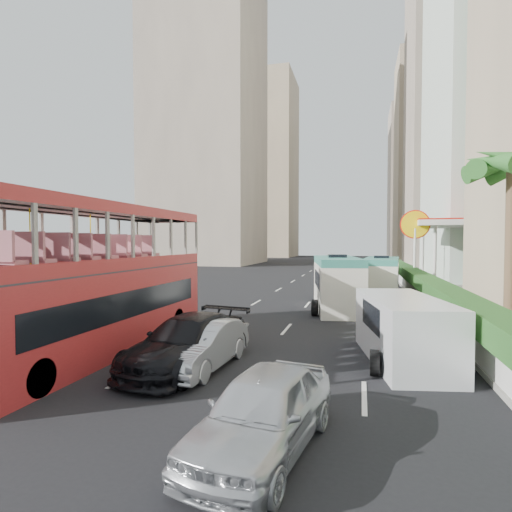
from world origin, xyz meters
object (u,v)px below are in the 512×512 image
(van_asset, at_px, (341,298))
(palm_tree, at_px, (510,253))
(car_silver_lane_a, at_px, (202,368))
(minibus_far, at_px, (381,279))
(panel_van_near, at_px, (403,330))
(shell_station, at_px, (455,255))
(panel_van_far, at_px, (378,279))
(minibus_near, at_px, (337,284))
(double_decker_bus, at_px, (101,278))
(car_silver_lane_b, at_px, (264,450))
(car_black, at_px, (188,367))

(van_asset, relative_size, palm_tree, 0.84)
(car_silver_lane_a, bearing_deg, minibus_far, 73.93)
(panel_van_near, distance_m, shell_station, 22.53)
(car_silver_lane_a, relative_size, panel_van_far, 0.82)
(car_silver_lane_a, height_order, van_asset, van_asset)
(minibus_near, height_order, shell_station, shell_station)
(double_decker_bus, relative_size, car_silver_lane_b, 2.58)
(car_silver_lane_a, height_order, minibus_near, minibus_near)
(minibus_far, bearing_deg, shell_station, 57.67)
(panel_van_far, bearing_deg, double_decker_bus, -117.08)
(car_silver_lane_b, bearing_deg, car_silver_lane_a, 134.81)
(car_silver_lane_a, xyz_separation_m, shell_station, (11.89, 23.89, 2.75))
(van_asset, bearing_deg, palm_tree, -50.67)
(double_decker_bus, height_order, panel_van_far, double_decker_bus)
(van_asset, xyz_separation_m, minibus_far, (2.56, -0.20, 1.37))
(palm_tree, xyz_separation_m, shell_station, (2.20, 19.00, -0.63))
(shell_station, bearing_deg, van_asset, -138.66)
(panel_van_near, relative_size, palm_tree, 0.79)
(car_silver_lane_a, xyz_separation_m, minibus_near, (3.31, 11.57, 1.46))
(panel_van_far, height_order, palm_tree, palm_tree)
(minibus_near, relative_size, shell_station, 0.82)
(minibus_near, distance_m, panel_van_far, 8.42)
(car_black, bearing_deg, minibus_near, 80.57)
(double_decker_bus, height_order, van_asset, double_decker_bus)
(car_black, height_order, panel_van_near, panel_van_near)
(minibus_near, bearing_deg, palm_tree, -55.70)
(car_silver_lane_b, xyz_separation_m, minibus_far, (3.00, 20.27, 1.37))
(shell_station, bearing_deg, double_decker_bus, -124.82)
(car_silver_lane_b, bearing_deg, van_asset, 98.38)
(car_black, distance_m, van_asset, 16.82)
(palm_tree, bearing_deg, double_decker_bus, -163.84)
(car_silver_lane_a, relative_size, shell_station, 0.53)
(double_decker_bus, relative_size, car_black, 2.09)
(van_asset, xyz_separation_m, minibus_near, (-0.02, -4.79, 1.46))
(double_decker_bus, height_order, car_silver_lane_b, double_decker_bus)
(double_decker_bus, bearing_deg, car_black, -14.01)
(minibus_near, height_order, panel_van_near, minibus_near)
(double_decker_bus, height_order, car_black, double_decker_bus)
(double_decker_bus, distance_m, minibus_far, 18.29)
(van_asset, height_order, minibus_far, minibus_far)
(panel_van_far, bearing_deg, minibus_far, -87.72)
(double_decker_bus, distance_m, car_silver_lane_a, 4.91)
(car_black, bearing_deg, car_silver_lane_b, -42.27)
(car_silver_lane_b, distance_m, panel_van_far, 23.92)
(double_decker_bus, relative_size, panel_van_near, 2.17)
(double_decker_bus, bearing_deg, minibus_far, 56.76)
(panel_van_near, relative_size, shell_station, 0.63)
(double_decker_bus, height_order, minibus_far, double_decker_bus)
(van_asset, bearing_deg, car_silver_lane_b, -80.87)
(panel_van_near, height_order, palm_tree, palm_tree)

